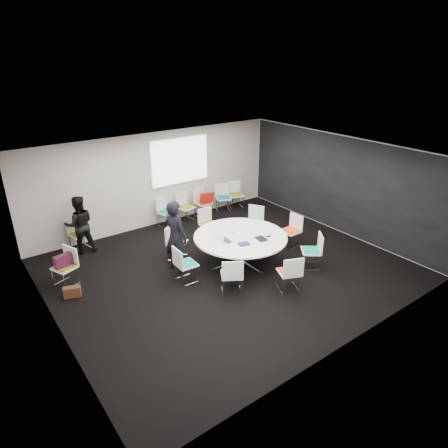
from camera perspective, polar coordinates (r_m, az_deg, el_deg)
room_shell at (r=9.33m, az=0.93°, el=1.30°), size 8.08×7.08×2.88m
conference_table at (r=9.93m, az=2.34°, el=-2.64°), size 2.31×2.31×0.73m
projection_screen at (r=12.30m, az=-6.28°, el=8.96°), size 1.90×0.03×1.35m
chair_ring_a at (r=11.01m, az=9.46°, el=-1.78°), size 0.46×0.47×0.88m
chair_ring_b at (r=11.45m, az=4.25°, el=-0.48°), size 0.62×0.62×0.88m
chair_ring_c at (r=11.27m, az=-2.16°, el=-0.83°), size 0.48×0.47×0.88m
chair_ring_d at (r=10.30m, az=-6.76°, el=-3.49°), size 0.64×0.64×0.88m
chair_ring_e at (r=9.30m, az=-5.49°, el=-6.63°), size 0.46×0.48×0.88m
chair_ring_f at (r=8.85m, az=1.12°, el=-8.23°), size 0.63×0.62×0.88m
chair_ring_g at (r=9.05m, az=9.27°, el=-7.77°), size 0.60×0.59×0.88m
chair_ring_h at (r=10.06m, az=12.32°, el=-4.62°), size 0.64×0.64×0.88m
chair_back_a at (r=12.23m, az=-8.14°, el=0.97°), size 0.57×0.57×0.88m
chair_back_b at (r=12.53m, az=-5.46°, el=1.68°), size 0.54×0.53×0.88m
chair_back_c at (r=12.85m, az=-3.00°, el=2.32°), size 0.53×0.52×0.88m
chair_back_d at (r=13.27m, az=-0.11°, el=3.07°), size 0.60×0.59×0.88m
chair_back_e at (r=13.57m, az=1.68°, el=3.53°), size 0.57×0.56×0.88m
chair_spare_left at (r=9.82m, az=-21.60°, el=-6.60°), size 0.59×0.60×0.88m
chair_person_back at (r=11.36m, az=-19.86°, el=-2.13°), size 0.54×0.53×0.88m
person_main at (r=9.50m, az=-6.95°, el=-1.78°), size 0.59×0.75×1.79m
person_back at (r=11.01m, az=-19.94°, el=-0.08°), size 0.86×0.73×1.56m
laptop at (r=9.63m, az=0.48°, el=-2.21°), size 0.25×0.37×0.03m
laptop_lid at (r=9.56m, az=-0.69°, el=-1.65°), size 0.04×0.30×0.22m
notebook_black at (r=9.72m, az=5.34°, el=-2.10°), size 0.27×0.33×0.02m
tablet_folio at (r=9.44m, az=2.84°, el=-2.84°), size 0.31×0.27×0.03m
papers_right at (r=10.30m, az=4.18°, el=-0.56°), size 0.33×0.26×0.00m
papers_front at (r=10.24m, az=6.30°, el=-0.79°), size 0.34×0.27×0.00m
cup at (r=9.97m, az=1.13°, el=-1.09°), size 0.08×0.08×0.09m
phone at (r=9.87m, az=6.39°, el=-1.76°), size 0.15×0.10×0.01m
maroon_bag at (r=9.65m, az=-21.98°, el=-4.86°), size 0.42×0.23×0.28m
brown_bag at (r=9.39m, az=-20.86°, el=-9.05°), size 0.39×0.28×0.24m
red_jacket at (r=12.52m, az=-2.46°, el=3.83°), size 0.46×0.25×0.36m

